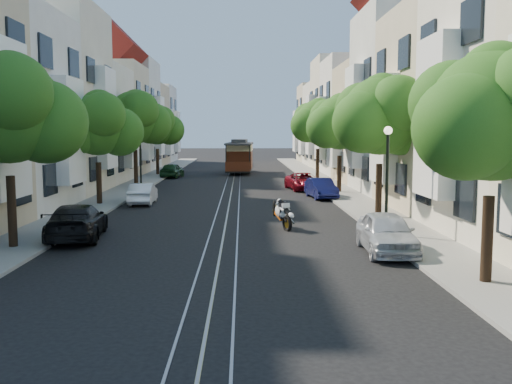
{
  "coord_description": "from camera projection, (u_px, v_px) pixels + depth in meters",
  "views": [
    {
      "loc": [
        0.75,
        -17.64,
        4.05
      ],
      "look_at": [
        1.31,
        5.7,
        1.6
      ],
      "focal_mm": 40.0,
      "sensor_mm": 36.0,
      "label": 1
    }
  ],
  "objects": [
    {
      "name": "sportbike_rider",
      "position": [
        282.0,
        212.0,
        23.91
      ],
      "size": [
        0.82,
        1.83,
        1.33
      ],
      "rotation": [
        0.0,
        0.0,
        0.4
      ],
      "color": "black",
      "rests_on": "ground"
    },
    {
      "name": "cable_car",
      "position": [
        240.0,
        155.0,
        56.39
      ],
      "size": [
        2.86,
        8.07,
        3.06
      ],
      "rotation": [
        0.0,
        0.0,
        -0.05
      ],
      "color": "black",
      "rests_on": "ground"
    },
    {
      "name": "parked_car_e_mid",
      "position": [
        321.0,
        188.0,
        35.07
      ],
      "size": [
        1.75,
        3.87,
        1.23
      ],
      "primitive_type": "imported",
      "rotation": [
        0.0,
        0.0,
        0.12
      ],
      "color": "#0D1041",
      "rests_on": "ground"
    },
    {
      "name": "townhouses_west",
      "position": [
        82.0,
        119.0,
        44.89
      ],
      "size": [
        7.75,
        72.0,
        11.76
      ],
      "color": "silver",
      "rests_on": "ground"
    },
    {
      "name": "parked_car_w_mid",
      "position": [
        143.0,
        194.0,
        32.25
      ],
      "size": [
        1.4,
        3.67,
        1.2
      ],
      "primitive_type": "imported",
      "rotation": [
        0.0,
        0.0,
        3.18
      ],
      "color": "white",
      "rests_on": "ground"
    },
    {
      "name": "rail_left",
      "position": [
        226.0,
        183.0,
        45.77
      ],
      "size": [
        0.06,
        80.0,
        0.02
      ],
      "primitive_type": "cube",
      "color": "gray",
      "rests_on": "ground"
    },
    {
      "name": "sidewalk_east",
      "position": [
        323.0,
        182.0,
        45.96
      ],
      "size": [
        2.5,
        80.0,
        0.12
      ],
      "primitive_type": "cube",
      "color": "gray",
      "rests_on": "ground"
    },
    {
      "name": "townhouses_east",
      "position": [
        381.0,
        118.0,
        45.45
      ],
      "size": [
        7.75,
        72.0,
        12.0
      ],
      "color": "beige",
      "rests_on": "ground"
    },
    {
      "name": "rail_right",
      "position": [
        240.0,
        183.0,
        45.8
      ],
      "size": [
        0.06,
        80.0,
        0.02
      ],
      "primitive_type": "cube",
      "color": "gray",
      "rests_on": "ground"
    },
    {
      "name": "tree_w_d",
      "position": [
        158.0,
        126.0,
        53.06
      ],
      "size": [
        4.84,
        3.99,
        6.52
      ],
      "color": "black",
      "rests_on": "ground"
    },
    {
      "name": "rail_slot",
      "position": [
        233.0,
        183.0,
        45.79
      ],
      "size": [
        0.06,
        80.0,
        0.02
      ],
      "primitive_type": "cube",
      "color": "gray",
      "rests_on": "ground"
    },
    {
      "name": "tree_e_d",
      "position": [
        319.0,
        123.0,
        48.41
      ],
      "size": [
        5.01,
        4.16,
        6.85
      ],
      "color": "black",
      "rests_on": "ground"
    },
    {
      "name": "lamp_east",
      "position": [
        387.0,
        164.0,
        21.78
      ],
      "size": [
        0.32,
        0.32,
        4.16
      ],
      "color": "black",
      "rests_on": "ground"
    },
    {
      "name": "tree_w_b",
      "position": [
        98.0,
        126.0,
        31.21
      ],
      "size": [
        4.72,
        3.87,
        6.27
      ],
      "color": "black",
      "rests_on": "ground"
    },
    {
      "name": "parked_car_e_near",
      "position": [
        386.0,
        233.0,
        19.17
      ],
      "size": [
        1.76,
        4.1,
        1.38
      ],
      "primitive_type": "imported",
      "rotation": [
        0.0,
        0.0,
        -0.03
      ],
      "color": "#B3B7C0",
      "rests_on": "ground"
    },
    {
      "name": "parked_car_e_far",
      "position": [
        304.0,
        181.0,
        40.03
      ],
      "size": [
        2.59,
        4.6,
        1.21
      ],
      "primitive_type": "imported",
      "rotation": [
        0.0,
        0.0,
        0.14
      ],
      "color": "maroon",
      "rests_on": "ground"
    },
    {
      "name": "parked_car_w_near",
      "position": [
        77.0,
        222.0,
        21.62
      ],
      "size": [
        2.42,
        4.85,
        1.35
      ],
      "primitive_type": "imported",
      "rotation": [
        0.0,
        0.0,
        3.26
      ],
      "color": "black",
      "rests_on": "ground"
    },
    {
      "name": "tree_w_c",
      "position": [
        135.0,
        118.0,
        42.08
      ],
      "size": [
        5.13,
        4.28,
        7.09
      ],
      "color": "black",
      "rests_on": "ground"
    },
    {
      "name": "ground",
      "position": [
        233.0,
        183.0,
        45.79
      ],
      "size": [
        200.0,
        200.0,
        0.0
      ],
      "primitive_type": "plane",
      "color": "black",
      "rests_on": "ground"
    },
    {
      "name": "tree_e_c",
      "position": [
        341.0,
        124.0,
        37.5
      ],
      "size": [
        4.84,
        3.99,
        6.52
      ],
      "color": "black",
      "rests_on": "ground"
    },
    {
      "name": "tree_e_b",
      "position": [
        382.0,
        118.0,
        26.55
      ],
      "size": [
        4.93,
        4.08,
        6.68
      ],
      "color": "black",
      "rests_on": "ground"
    },
    {
      "name": "tree_e_a",
      "position": [
        495.0,
        119.0,
        14.66
      ],
      "size": [
        4.72,
        3.87,
        6.27
      ],
      "color": "black",
      "rests_on": "ground"
    },
    {
      "name": "lane_line",
      "position": [
        233.0,
        183.0,
        45.79
      ],
      "size": [
        0.08,
        80.0,
        0.01
      ],
      "primitive_type": "cube",
      "color": "tan",
      "rests_on": "ground"
    },
    {
      "name": "lamp_west",
      "position": [
        140.0,
        150.0,
        39.37
      ],
      "size": [
        0.32,
        0.32,
        4.16
      ],
      "color": "black",
      "rests_on": "ground"
    },
    {
      "name": "tree_w_a",
      "position": [
        9.0,
        112.0,
        19.25
      ],
      "size": [
        4.93,
        4.08,
        6.68
      ],
      "color": "black",
      "rests_on": "ground"
    },
    {
      "name": "parked_car_w_far",
      "position": [
        172.0,
        170.0,
        50.98
      ],
      "size": [
        2.02,
        4.01,
        1.31
      ],
      "primitive_type": "imported",
      "rotation": [
        0.0,
        0.0,
        3.01
      ],
      "color": "#16381B",
      "rests_on": "ground"
    },
    {
      "name": "sidewalk_west",
      "position": [
        143.0,
        182.0,
        45.61
      ],
      "size": [
        2.5,
        80.0,
        0.12
      ],
      "primitive_type": "cube",
      "color": "gray",
      "rests_on": "ground"
    }
  ]
}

